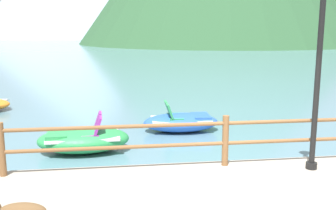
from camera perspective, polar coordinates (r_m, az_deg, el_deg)
name	(u,v)px	position (r m, az deg, el deg)	size (l,w,h in m)	color
ground_plane	(131,54)	(45.50, -5.35, 7.27)	(200.00, 200.00, 0.00)	slate
dock_railing	(225,135)	(7.46, 8.22, -4.33)	(23.92, 0.12, 0.95)	brown
lamp_post	(322,18)	(7.41, 21.15, 11.58)	(0.28, 0.28, 4.53)	black
pedal_boat_1	(83,139)	(9.79, -12.02, -4.78)	(2.22, 1.38, 0.90)	green
pedal_boat_2	(181,122)	(11.46, 1.89, -2.40)	(2.17, 1.17, 0.86)	blue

